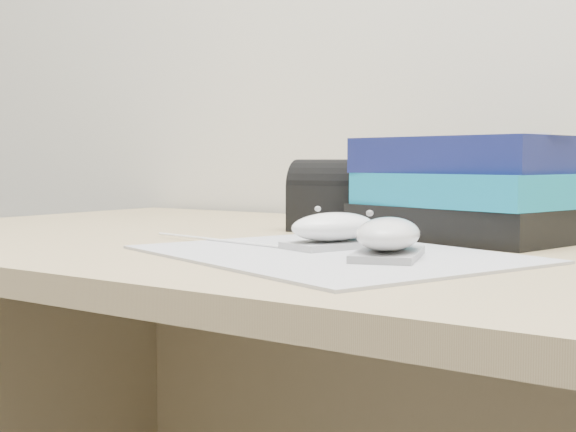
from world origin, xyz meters
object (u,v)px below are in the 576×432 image
Objects in this scene: mouse_front at (388,238)px; book_stack at (475,189)px; desk at (410,418)px; mouse_rear at (334,230)px; pouch at (333,197)px.

mouse_front is 0.41× the size of book_stack.
desk is 12.15× the size of mouse_front.
mouse_rear is 0.25m from book_stack.
pouch is (-0.23, 0.27, 0.03)m from mouse_front.
pouch is (-0.16, 0.07, 0.29)m from desk.
mouse_front reaches higher than desk.
pouch reaches higher than desk.
mouse_front is at bearing -85.91° from book_stack.
desk is 0.33m from pouch.
mouse_front is 0.36m from pouch.
book_stack is (0.05, 0.08, 0.30)m from desk.
book_stack reaches higher than mouse_front.
mouse_rear is 0.97× the size of pouch.
mouse_front is at bearing -70.03° from desk.
pouch is at bearing 157.92° from desk.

